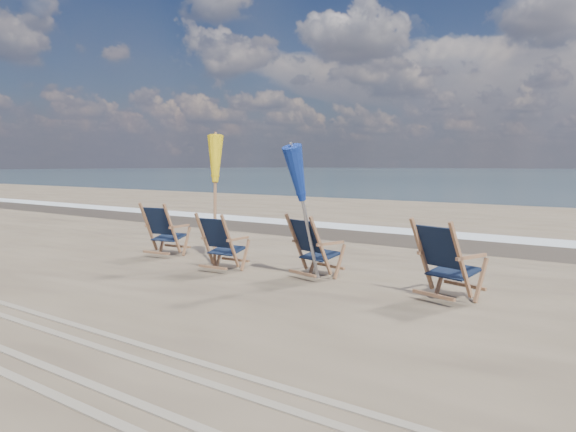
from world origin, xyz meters
name	(u,v)px	position (x,y,z in m)	size (l,w,h in m)	color
surf_foam	(427,233)	(0.00, 8.30, 0.00)	(200.00, 1.40, 0.01)	silver
wet_sand_strip	(402,239)	(0.00, 6.80, 0.00)	(200.00, 2.60, 0.00)	#42362A
tire_tracks	(8,333)	(0.00, -2.80, 0.01)	(80.00, 1.30, 0.01)	gray
beach_chair_0	(172,231)	(-2.28, 1.52, 0.54)	(0.69, 0.77, 1.07)	black
beach_chair_1	(230,244)	(-0.34, 1.06, 0.50)	(0.64, 0.72, 1.00)	black
beach_chair_2	(321,249)	(1.20, 1.44, 0.52)	(0.66, 0.74, 1.03)	black
beach_chair_3	(461,264)	(3.48, 1.23, 0.55)	(0.71, 0.80, 1.11)	black
umbrella_yellow	(215,164)	(-1.11, 1.50, 1.81)	(0.30, 0.30, 2.35)	#8F6040
umbrella_blue	(307,175)	(1.03, 1.30, 1.65)	(0.30, 0.30, 2.18)	#A5A5AD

